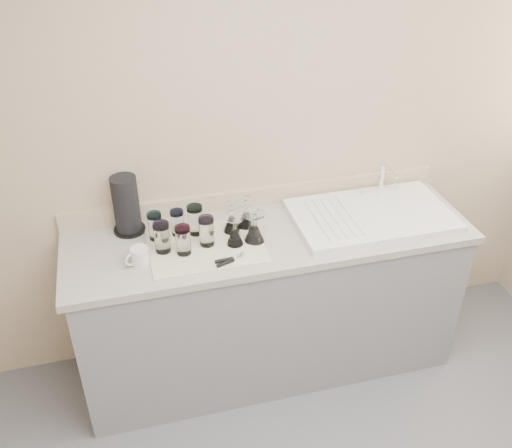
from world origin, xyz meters
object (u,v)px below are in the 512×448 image
object	(u,v)px
tumbler_blue	(183,240)
paper_towel_roll	(126,205)
can_opener	(230,260)
goblet_front_right	(253,232)
tumbler_purple	(195,220)
sink_unit	(372,215)
white_mug	(139,256)
tumbler_magenta	(162,237)
goblet_back_left	(232,222)
goblet_extra	(256,232)
tumbler_lavender	(207,231)
tumbler_teal	(155,226)
goblet_back_right	(246,217)
goblet_front_left	(235,235)
tumbler_cyan	(177,222)

from	to	relation	value
tumbler_blue	paper_towel_roll	size ratio (longest dim) A/B	0.48
can_opener	paper_towel_roll	distance (m)	0.60
goblet_front_right	tumbler_purple	bearing A→B (deg)	152.19
sink_unit	white_mug	distance (m)	1.21
tumbler_magenta	goblet_back_left	xyz separation A→B (m)	(0.35, 0.09, -0.03)
tumbler_purple	goblet_extra	world-z (taller)	goblet_extra
goblet_back_left	paper_towel_roll	world-z (taller)	paper_towel_roll
tumbler_blue	tumbler_lavender	bearing A→B (deg)	20.19
tumbler_teal	can_opener	size ratio (longest dim) A/B	0.98
tumbler_magenta	goblet_back_right	xyz separation A→B (m)	(0.44, 0.11, -0.03)
tumbler_magenta	tumbler_lavender	bearing A→B (deg)	0.28
goblet_extra	white_mug	distance (m)	0.57
tumbler_teal	paper_towel_roll	bearing A→B (deg)	136.55
tumbler_magenta	can_opener	xyz separation A→B (m)	(0.29, -0.17, -0.07)
tumbler_teal	tumbler_lavender	distance (m)	0.26
sink_unit	goblet_front_left	bearing A→B (deg)	-175.42
sink_unit	tumbler_cyan	world-z (taller)	sink_unit
goblet_front_right	goblet_back_right	bearing A→B (deg)	90.01
goblet_back_left	goblet_back_right	bearing A→B (deg)	18.21
tumbler_cyan	goblet_front_right	xyz separation A→B (m)	(0.35, -0.15, -0.02)
goblet_extra	can_opener	size ratio (longest dim) A/B	1.08
tumbler_teal	can_opener	xyz separation A→B (m)	(0.31, -0.28, -0.06)
tumbler_cyan	goblet_front_left	bearing A→B (deg)	-31.13
goblet_front_left	can_opener	world-z (taller)	goblet_front_left
tumbler_cyan	tumbler_lavender	distance (m)	0.17
sink_unit	tumbler_cyan	xyz separation A→B (m)	(-1.00, 0.09, 0.06)
tumbler_teal	tumbler_lavender	size ratio (longest dim) A/B	0.94
goblet_front_left	goblet_extra	distance (m)	0.10
can_opener	paper_towel_roll	bearing A→B (deg)	137.56
tumbler_purple	tumbler_lavender	distance (m)	0.12
sink_unit	tumbler_lavender	bearing A→B (deg)	-178.11
tumbler_magenta	goblet_extra	xyz separation A→B (m)	(0.45, -0.03, -0.03)
goblet_back_right	paper_towel_roll	size ratio (longest dim) A/B	0.51
paper_towel_roll	tumbler_purple	bearing A→B (deg)	-20.33
tumbler_cyan	tumbler_lavender	world-z (taller)	tumbler_lavender
white_mug	tumbler_teal	bearing A→B (deg)	62.29
can_opener	tumbler_lavender	bearing A→B (deg)	114.94
goblet_back_right	goblet_front_left	distance (m)	0.17
tumbler_cyan	goblet_back_right	distance (m)	0.35
goblet_back_right	goblet_back_left	bearing A→B (deg)	-161.79
can_opener	white_mug	world-z (taller)	white_mug
tumbler_teal	goblet_front_left	xyz separation A→B (m)	(0.37, -0.14, -0.02)
tumbler_cyan	goblet_extra	bearing A→B (deg)	-23.38
goblet_back_right	goblet_extra	size ratio (longest dim) A/B	0.98
sink_unit	goblet_extra	distance (m)	0.65
goblet_front_left	goblet_front_right	distance (m)	0.09
tumbler_blue	can_opener	world-z (taller)	tumbler_blue
goblet_front_left	white_mug	size ratio (longest dim) A/B	1.16
tumbler_purple	can_opener	distance (m)	0.31
goblet_back_left	paper_towel_roll	distance (m)	0.53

